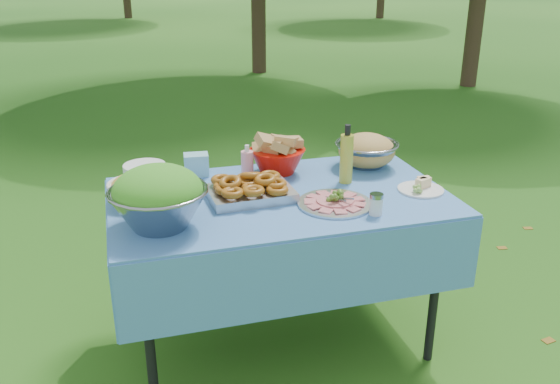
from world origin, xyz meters
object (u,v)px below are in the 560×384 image
Objects in this scene: pasta_bowl_steel at (367,150)px; oil_bottle at (347,154)px; salad_bowl at (158,197)px; plate_stack at (145,173)px; charcuterie_platter at (335,197)px; picnic_table at (280,271)px; bread_bowl at (277,154)px.

pasta_bowl_steel is 1.12× the size of oil_bottle.
salad_bowl is 1.23× the size of pasta_bowl_steel.
charcuterie_platter is at bearing -33.24° from plate_stack.
plate_stack is 1.07m from pasta_bowl_steel.
pasta_bowl_steel reaches higher than picnic_table.
plate_stack is at bearing 176.54° from bread_bowl.
bread_bowl is at bearing 105.36° from charcuterie_platter.
salad_bowl is 1.19× the size of charcuterie_platter.
oil_bottle reaches higher than picnic_table.
bread_bowl is 0.88× the size of pasta_bowl_steel.
pasta_bowl_steel is at bearing -3.55° from plate_stack.
charcuterie_platter is (0.12, -0.45, -0.05)m from bread_bowl.
plate_stack is 0.62m from bread_bowl.
charcuterie_platter reaches higher than picnic_table.
salad_bowl reaches higher than picnic_table.
bread_bowl is 0.98× the size of oil_bottle.
pasta_bowl_steel is (1.07, -0.07, 0.04)m from plate_stack.
bread_bowl reaches higher than pasta_bowl_steel.
bread_bowl is at bearing 141.02° from oil_bottle.
charcuterie_platter is (0.75, -0.49, -0.01)m from plate_stack.
plate_stack is 0.72× the size of bread_bowl.
salad_bowl is at bearing -157.32° from pasta_bowl_steel.
salad_bowl is (-0.53, -0.18, 0.50)m from picnic_table.
salad_bowl is 1.14m from pasta_bowl_steel.
picnic_table is at bearing 139.42° from charcuterie_platter.
oil_bottle is at bearing 58.89° from charcuterie_platter.
bread_bowl reaches higher than plate_stack.
pasta_bowl_steel reaches higher than charcuterie_platter.
plate_stack is (-0.55, 0.32, 0.42)m from picnic_table.
bread_bowl is 0.35m from oil_bottle.
salad_bowl reaches higher than pasta_bowl_steel.
plate_stack is at bearing 149.67° from picnic_table.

